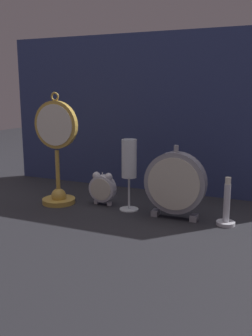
{
  "coord_description": "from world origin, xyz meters",
  "views": [
    {
      "loc": [
        0.47,
        -1.0,
        0.38
      ],
      "look_at": [
        0.0,
        0.08,
        0.13
      ],
      "focal_mm": 40.0,
      "sensor_mm": 36.0,
      "label": 1
    }
  ],
  "objects_px": {
    "pocket_watch_on_stand": "(57,155)",
    "brass_candlestick": "(226,209)",
    "champagne_flute": "(129,164)",
    "alarm_clock_twin_bell": "(102,187)",
    "mantel_clock_silver": "(175,183)"
  },
  "relations": [
    {
      "from": "pocket_watch_on_stand",
      "to": "brass_candlestick",
      "type": "xyz_separation_m",
      "value": [
        0.56,
        0.01,
        -0.12
      ]
    },
    {
      "from": "pocket_watch_on_stand",
      "to": "brass_candlestick",
      "type": "bearing_deg",
      "value": 1.34
    },
    {
      "from": "pocket_watch_on_stand",
      "to": "brass_candlestick",
      "type": "height_order",
      "value": "pocket_watch_on_stand"
    },
    {
      "from": "champagne_flute",
      "to": "brass_candlestick",
      "type": "xyz_separation_m",
      "value": [
        0.31,
        -0.02,
        -0.11
      ]
    },
    {
      "from": "champagne_flute",
      "to": "brass_candlestick",
      "type": "bearing_deg",
      "value": -3.19
    },
    {
      "from": "pocket_watch_on_stand",
      "to": "alarm_clock_twin_bell",
      "type": "xyz_separation_m",
      "value": [
        0.15,
        0.04,
        -0.11
      ]
    },
    {
      "from": "brass_candlestick",
      "to": "alarm_clock_twin_bell",
      "type": "bearing_deg",
      "value": 175.75
    },
    {
      "from": "alarm_clock_twin_bell",
      "to": "brass_candlestick",
      "type": "height_order",
      "value": "brass_candlestick"
    },
    {
      "from": "pocket_watch_on_stand",
      "to": "alarm_clock_twin_bell",
      "type": "distance_m",
      "value": 0.19
    },
    {
      "from": "mantel_clock_silver",
      "to": "champagne_flute",
      "type": "distance_m",
      "value": 0.16
    },
    {
      "from": "pocket_watch_on_stand",
      "to": "mantel_clock_silver",
      "type": "bearing_deg",
      "value": 1.32
    },
    {
      "from": "champagne_flute",
      "to": "pocket_watch_on_stand",
      "type": "bearing_deg",
      "value": -173.07
    },
    {
      "from": "pocket_watch_on_stand",
      "to": "mantel_clock_silver",
      "type": "distance_m",
      "value": 0.41
    },
    {
      "from": "pocket_watch_on_stand",
      "to": "mantel_clock_silver",
      "type": "relative_size",
      "value": 1.67
    },
    {
      "from": "mantel_clock_silver",
      "to": "brass_candlestick",
      "type": "distance_m",
      "value": 0.16
    }
  ]
}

